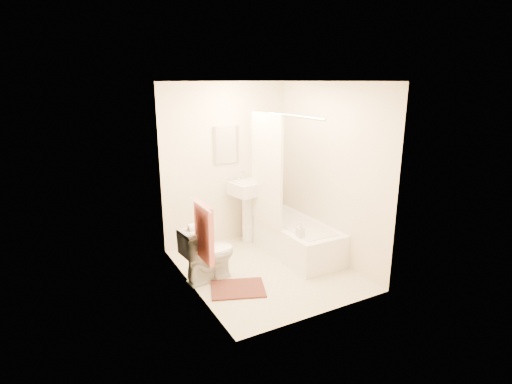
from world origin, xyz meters
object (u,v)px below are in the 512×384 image
bathtub (294,237)px  soap_bottle (300,230)px  bath_mat (238,289)px  sink (249,209)px  toilet (209,254)px

bathtub → soap_bottle: bearing=-115.9°
bath_mat → soap_bottle: size_ratio=3.16×
sink → toilet: bearing=-148.9°
bathtub → soap_bottle: soap_bottle is taller
bathtub → sink: bearing=121.7°
toilet → soap_bottle: toilet is taller
toilet → bath_mat: 0.56m
soap_bottle → bath_mat: bearing=-173.4°
toilet → soap_bottle: size_ratio=3.42×
toilet → soap_bottle: bearing=-110.3°
toilet → soap_bottle: 1.21m
soap_bottle → sink: bearing=97.8°
bath_mat → soap_bottle: bearing=6.6°
sink → bath_mat: size_ratio=1.66×
toilet → bathtub: 1.42m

